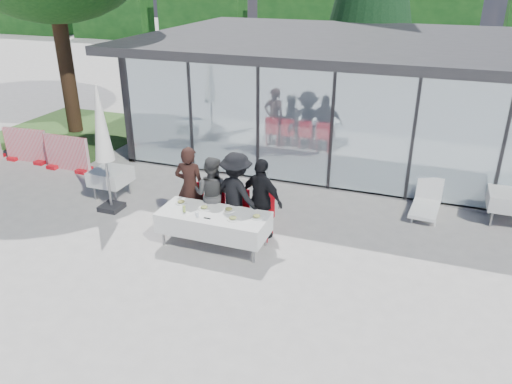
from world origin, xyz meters
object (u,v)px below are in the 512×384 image
diner_chair_b (214,205)px  diner_c (236,194)px  spare_table_left (111,177)px  spare_table_right (508,200)px  plate_c (229,209)px  diner_d (262,200)px  diner_chair_d (263,213)px  plate_extra (233,218)px  market_umbrella (102,131)px  folded_eyeglasses (207,218)px  plate_a (181,202)px  diner_chair_a (193,202)px  dining_table (214,222)px  plate_d (257,217)px  juice_bottle (184,209)px  diner_chair_c (238,209)px  diner_b (212,194)px  plate_b (204,208)px  lounger (427,202)px  diner_a (190,187)px

diner_chair_b → diner_c: bearing=-9.3°
spare_table_left → spare_table_right: bearing=11.5°
diner_chair_b → spare_table_right: bearing=21.8°
plate_c → spare_table_right: size_ratio=0.29×
diner_d → diner_c: bearing=19.9°
diner_d → diner_chair_d: size_ratio=1.83×
plate_extra → spare_table_left: 4.16m
plate_c → market_umbrella: bearing=171.5°
folded_eyeglasses → plate_c: bearing=60.7°
diner_chair_b → plate_a: (-0.50, -0.56, 0.24)m
plate_a → diner_c: bearing=23.3°
diner_chair_a → diner_chair_d: 1.66m
dining_table → plate_a: 0.89m
spare_table_left → market_umbrella: 1.57m
folded_eyeglasses → market_umbrella: market_umbrella is taller
diner_chair_a → plate_extra: (1.33, -0.87, 0.24)m
dining_table → plate_d: 0.93m
diner_chair_a → juice_bottle: bearing=-73.5°
diner_chair_c → diner_chair_d: size_ratio=1.00×
diner_d → plate_a: size_ratio=7.16×
diner_b → diner_c: bearing=178.8°
spare_table_left → spare_table_right: 9.37m
diner_chair_b → spare_table_left: diner_chair_b is taller
diner_c → spare_table_left: (-3.65, 0.67, -0.37)m
diner_chair_d → plate_b: bearing=-149.5°
diner_c → diner_chair_b: bearing=10.3°
plate_a → spare_table_left: (-2.58, 1.13, -0.22)m
diner_chair_a → market_umbrella: market_umbrella is taller
plate_a → plate_c: size_ratio=1.00×
diner_c → market_umbrella: bearing=18.8°
diner_chair_a → diner_d: diner_d is taller
diner_b → market_umbrella: 2.90m
plate_extra → spare_table_left: bearing=159.6°
diner_b → lounger: (4.39, 2.50, -0.59)m
lounger → diner_chair_b: bearing=-151.2°
diner_a → plate_c: (1.10, -0.44, -0.15)m
diner_chair_b → spare_table_left: (-3.08, 0.57, 0.02)m
diner_b → spare_table_left: size_ratio=1.97×
market_umbrella → plate_extra: bearing=-13.2°
diner_a → diner_c: (1.09, 0.00, -0.00)m
diner_c → plate_extra: 0.83m
diner_chair_b → folded_eyeglasses: diner_chair_b is taller
plate_d → folded_eyeglasses: bearing=-158.0°
lounger → plate_extra: bearing=-137.5°
diner_chair_b → spare_table_left: size_ratio=1.13×
plate_d → spare_table_left: bearing=164.3°
market_umbrella → diner_chair_b: bearing=1.0°
diner_a → diner_chair_b: (0.52, 0.09, -0.39)m
diner_a → lounger: bearing=-158.0°
diner_a → diner_chair_d: (1.66, 0.09, -0.39)m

